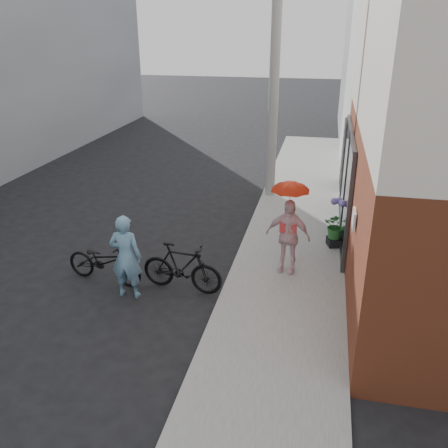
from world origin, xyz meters
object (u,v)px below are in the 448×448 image
(bike_right, at_px, (182,267))
(planter, at_px, (335,242))
(kimono_woman, at_px, (288,236))
(officer, at_px, (126,257))
(utility_pole, at_px, (274,76))
(bike_left, at_px, (104,261))

(bike_right, height_order, planter, bike_right)
(bike_right, height_order, kimono_woman, kimono_woman)
(officer, height_order, bike_right, officer)
(bike_right, xyz_separation_m, kimono_woman, (1.93, 1.00, 0.40))
(utility_pole, distance_m, bike_left, 6.96)
(bike_right, bearing_deg, kimono_woman, -56.00)
(officer, height_order, bike_left, officer)
(kimono_woman, bearing_deg, bike_right, -141.69)
(officer, distance_m, kimono_woman, 3.20)
(kimono_woman, height_order, planter, kimono_woman)
(officer, distance_m, planter, 4.84)
(officer, bearing_deg, kimono_woman, -156.31)
(bike_left, bearing_deg, kimono_woman, -65.27)
(utility_pole, distance_m, officer, 6.94)
(utility_pole, height_order, bike_left, utility_pole)
(utility_pole, height_order, officer, utility_pole)
(utility_pole, distance_m, kimono_woman, 5.43)
(planter, bearing_deg, officer, -143.54)
(utility_pole, height_order, kimono_woman, utility_pole)
(bike_right, bearing_deg, utility_pole, -3.67)
(bike_left, bearing_deg, utility_pole, -15.93)
(utility_pole, xyz_separation_m, bike_left, (-2.64, -5.67, -3.06))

